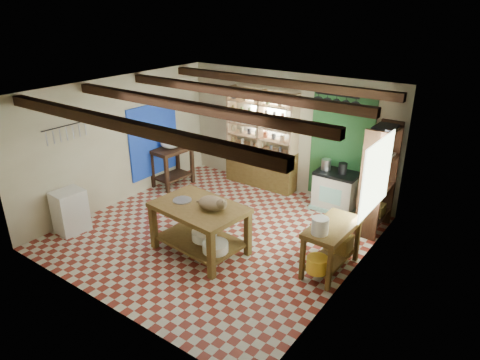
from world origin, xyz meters
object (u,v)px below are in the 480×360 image
Objects in this scene: white_cabinet at (70,211)px; stove at (336,191)px; prep_table at (172,166)px; right_counter at (331,247)px; work_table at (200,229)px; cat at (212,203)px.

stove is at bearing 49.67° from white_cabinet.
prep_table reaches higher than right_counter.
work_table is at bearing -157.11° from right_counter.
work_table is at bearing -114.05° from stove.
work_table is 3.22× the size of cat.
stove is 2.18m from right_counter.
right_counter is at bearing 18.20° from cat.
right_counter is at bearing -8.71° from prep_table.
work_table is 2.16m from right_counter.
stove is at bearing 71.90° from work_table.
prep_table is at bearing 93.66° from white_cabinet.
work_table reaches higher than right_counter.
cat is at bearing -29.71° from prep_table.
cat reaches higher than stove.
work_table is 2.97m from prep_table.
right_counter is (2.02, 0.78, -0.03)m from work_table.
right_counter is (4.40, 1.64, -0.00)m from white_cabinet.
work_table reaches higher than white_cabinet.
right_counter is at bearing -68.74° from stove.
right_counter is 2.36× the size of cat.
prep_table is at bearing 147.83° from work_table.
right_counter is (0.82, -2.01, -0.01)m from stove.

